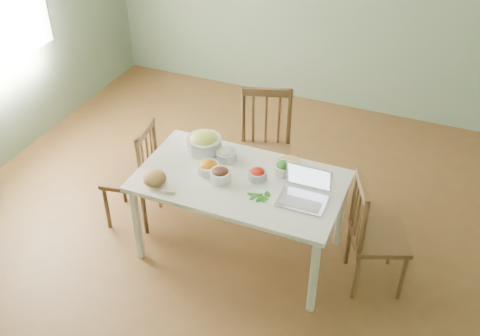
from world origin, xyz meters
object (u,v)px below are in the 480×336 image
at_px(chair_far, 264,154).
at_px(chair_left, 130,174).
at_px(bread_boule, 154,178).
at_px(dining_table, 240,216).
at_px(chair_right, 379,234).
at_px(laptop, 303,189).
at_px(bowl_squash, 204,142).

bearing_deg(chair_far, chair_left, -164.03).
distance_m(chair_left, bread_boule, 0.62).
bearing_deg(chair_far, bread_boule, -135.26).
bearing_deg(dining_table, chair_far, 94.24).
distance_m(chair_far, chair_right, 1.22).
xyz_separation_m(chair_right, laptop, (-0.54, -0.16, 0.36)).
bearing_deg(bowl_squash, chair_far, 49.46).
bearing_deg(chair_far, dining_table, -103.12).
bearing_deg(bowl_squash, bread_boule, -105.38).
xyz_separation_m(bread_boule, bowl_squash, (0.14, 0.52, 0.02)).
xyz_separation_m(chair_far, chair_right, (1.08, -0.56, -0.05)).
relative_size(dining_table, chair_left, 1.65).
xyz_separation_m(chair_left, laptop, (1.48, -0.11, 0.37)).
height_order(chair_left, bowl_squash, chair_left).
xyz_separation_m(chair_far, bowl_squash, (-0.35, -0.41, 0.28)).
bearing_deg(bread_boule, chair_far, 62.10).
distance_m(chair_far, chair_left, 1.12).
relative_size(chair_left, bread_boule, 5.36).
xyz_separation_m(dining_table, bowl_squash, (-0.40, 0.23, 0.43)).
distance_m(chair_far, bowl_squash, 0.61).
bearing_deg(chair_left, chair_far, 113.17).
bearing_deg(laptop, chair_far, 126.60).
relative_size(chair_far, laptop, 3.10).
relative_size(chair_far, chair_right, 1.11).
height_order(chair_left, laptop, laptop).
relative_size(chair_right, laptop, 2.79).
height_order(bread_boule, laptop, laptop).
height_order(dining_table, bread_boule, bread_boule).
relative_size(chair_left, chair_right, 0.99).
distance_m(chair_right, bread_boule, 1.65).
height_order(chair_right, laptop, laptop).
bearing_deg(chair_left, bowl_squash, 99.18).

